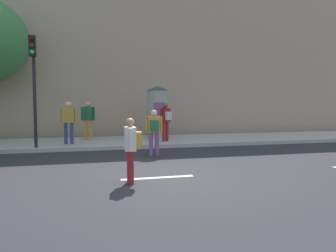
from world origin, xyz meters
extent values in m
plane|color=#2B2B2D|center=(0.00, 0.00, 0.00)|extent=(80.00, 80.00, 0.00)
cube|color=#B2ADA3|center=(0.00, 7.00, 0.07)|extent=(36.00, 4.00, 0.15)
cube|color=silver|center=(0.00, 0.00, 0.00)|extent=(1.80, 0.16, 0.01)
cube|color=tan|center=(0.00, 12.00, 4.68)|extent=(36.00, 5.00, 9.37)
cylinder|color=black|center=(-3.56, 5.35, 1.85)|extent=(0.12, 0.12, 3.40)
cube|color=black|center=(-3.56, 5.17, 3.93)|extent=(0.24, 0.24, 0.75)
sphere|color=#390605|center=(-3.56, 5.04, 4.16)|extent=(0.16, 0.16, 0.16)
sphere|color=#3C2906|center=(-3.56, 5.04, 3.92)|extent=(0.16, 0.16, 0.16)
sphere|color=green|center=(-3.56, 5.04, 3.68)|extent=(0.16, 0.16, 0.16)
cylinder|color=#9E9B93|center=(1.66, 7.56, 1.31)|extent=(0.97, 0.97, 2.32)
cone|color=#334C33|center=(1.66, 7.56, 2.57)|extent=(1.07, 1.07, 0.20)
cube|color=#724C84|center=(1.66, 7.07, 1.43)|extent=(0.58, 0.02, 0.90)
cylinder|color=maroon|center=(-0.71, -0.26, 0.37)|extent=(0.14, 0.14, 0.75)
cylinder|color=maroon|center=(-0.72, -0.46, 0.37)|extent=(0.14, 0.14, 0.75)
cube|color=silver|center=(-0.71, -0.36, 1.01)|extent=(0.26, 0.43, 0.53)
cylinder|color=silver|center=(-0.70, -0.11, 1.01)|extent=(0.09, 0.09, 0.50)
cylinder|color=silver|center=(-0.73, -0.61, 1.01)|extent=(0.09, 0.09, 0.50)
sphere|color=#8C664C|center=(-0.71, -0.36, 1.38)|extent=(0.20, 0.20, 0.20)
cube|color=#B78C33|center=(-0.53, -0.37, 0.99)|extent=(0.17, 0.29, 0.36)
cylinder|color=#724C84|center=(0.50, 3.35, 0.40)|extent=(0.14, 0.14, 0.81)
cylinder|color=#724C84|center=(0.70, 3.33, 0.40)|extent=(0.14, 0.14, 0.81)
cube|color=#B78C33|center=(0.60, 3.34, 1.09)|extent=(0.44, 0.28, 0.57)
cylinder|color=#B78C33|center=(0.35, 3.36, 1.09)|extent=(0.09, 0.09, 0.54)
cylinder|color=#B78C33|center=(0.85, 3.31, 1.09)|extent=(0.09, 0.09, 0.54)
sphere|color=beige|center=(0.60, 3.34, 1.49)|extent=(0.22, 0.22, 0.22)
cube|color=#1E5938|center=(0.58, 3.16, 1.06)|extent=(0.29, 0.19, 0.36)
cylinder|color=maroon|center=(1.60, 6.07, 0.58)|extent=(0.14, 0.14, 0.86)
cylinder|color=maroon|center=(1.79, 6.19, 0.58)|extent=(0.14, 0.14, 0.86)
cube|color=maroon|center=(1.69, 6.13, 1.32)|extent=(0.51, 0.45, 0.61)
cylinder|color=maroon|center=(1.47, 5.98, 1.32)|extent=(0.09, 0.09, 0.58)
cylinder|color=maroon|center=(1.92, 6.28, 1.32)|extent=(0.09, 0.09, 0.58)
sphere|color=brown|center=(1.69, 6.13, 1.74)|extent=(0.23, 0.23, 0.23)
cube|color=silver|center=(1.79, 5.98, 1.29)|extent=(0.32, 0.29, 0.36)
cylinder|color=navy|center=(-2.28, 6.10, 0.60)|extent=(0.14, 0.14, 0.89)
cylinder|color=navy|center=(-2.52, 6.13, 0.60)|extent=(0.14, 0.14, 0.89)
cube|color=#B78C33|center=(-2.40, 6.11, 1.36)|extent=(0.51, 0.30, 0.63)
cylinder|color=#B78C33|center=(-2.12, 6.08, 1.36)|extent=(0.09, 0.09, 0.60)
cylinder|color=#B78C33|center=(-2.69, 6.15, 1.36)|extent=(0.09, 0.09, 0.60)
sphere|color=beige|center=(-2.40, 6.11, 1.79)|extent=(0.24, 0.24, 0.24)
cylinder|color=#B78C33|center=(-1.51, 7.59, 0.60)|extent=(0.14, 0.14, 0.90)
cylinder|color=#B78C33|center=(-1.75, 7.68, 0.60)|extent=(0.14, 0.14, 0.90)
cube|color=#1E5938|center=(-1.63, 7.64, 1.37)|extent=(0.55, 0.40, 0.64)
cylinder|color=#1E5938|center=(-1.36, 7.53, 1.37)|extent=(0.09, 0.09, 0.60)
cylinder|color=#1E5938|center=(-1.90, 7.74, 1.37)|extent=(0.09, 0.09, 0.60)
sphere|color=tan|center=(-1.63, 7.64, 1.80)|extent=(0.24, 0.24, 0.24)
camera|label=1|loc=(-1.62, -7.37, 1.78)|focal=33.59mm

